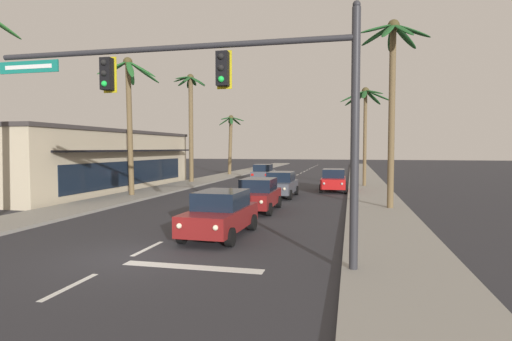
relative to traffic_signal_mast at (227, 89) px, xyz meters
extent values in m
plane|color=#2D2D33|center=(-3.11, 0.25, -4.86)|extent=(220.00, 220.00, 0.00)
cube|color=gray|center=(4.69, 20.25, -4.79)|extent=(3.20, 110.00, 0.14)
cube|color=gray|center=(-10.91, 20.25, -4.79)|extent=(3.20, 110.00, 0.14)
cube|color=silver|center=(-3.11, -2.50, -4.86)|extent=(0.16, 2.00, 0.01)
cube|color=silver|center=(-3.11, 1.31, -4.86)|extent=(0.16, 2.00, 0.01)
cube|color=silver|center=(-3.11, 5.12, -4.86)|extent=(0.16, 2.00, 0.01)
cube|color=silver|center=(-3.11, 8.94, -4.86)|extent=(0.16, 2.00, 0.01)
cube|color=silver|center=(-3.11, 12.75, -4.86)|extent=(0.16, 2.00, 0.01)
cube|color=silver|center=(-3.11, 16.56, -4.86)|extent=(0.16, 2.00, 0.01)
cube|color=silver|center=(-3.11, 20.37, -4.86)|extent=(0.16, 2.00, 0.01)
cube|color=silver|center=(-3.11, 24.18, -4.86)|extent=(0.16, 2.00, 0.01)
cube|color=silver|center=(-3.11, 28.00, -4.86)|extent=(0.16, 2.00, 0.01)
cube|color=silver|center=(-3.11, 31.81, -4.86)|extent=(0.16, 2.00, 0.01)
cube|color=silver|center=(-3.11, 35.62, -4.86)|extent=(0.16, 2.00, 0.01)
cube|color=silver|center=(-3.11, 39.43, -4.86)|extent=(0.16, 2.00, 0.01)
cube|color=silver|center=(-3.11, 43.24, -4.86)|extent=(0.16, 2.00, 0.01)
cube|color=silver|center=(-3.11, 47.06, -4.86)|extent=(0.16, 2.00, 0.01)
cube|color=silver|center=(-3.11, 50.87, -4.86)|extent=(0.16, 2.00, 0.01)
cube|color=silver|center=(-3.11, 54.68, -4.86)|extent=(0.16, 2.00, 0.01)
cube|color=silver|center=(-3.11, 58.49, -4.86)|extent=(0.16, 2.00, 0.01)
cube|color=silver|center=(-3.11, 62.30, -4.86)|extent=(0.16, 2.00, 0.01)
cube|color=silver|center=(-3.11, 66.12, -4.86)|extent=(0.16, 2.00, 0.01)
cube|color=silver|center=(-3.11, 69.93, -4.86)|extent=(0.16, 2.00, 0.01)
cube|color=silver|center=(-0.91, -0.35, -4.86)|extent=(4.00, 0.44, 0.01)
cylinder|color=#2D2D33|center=(3.39, 0.00, -1.47)|extent=(0.22, 0.22, 6.79)
cylinder|color=#2D2D33|center=(-1.87, 0.00, 1.18)|extent=(10.52, 0.16, 0.16)
sphere|color=#2D2D33|center=(3.39, 0.00, 1.99)|extent=(0.20, 0.20, 0.20)
cube|color=black|center=(-0.11, -0.02, 0.54)|extent=(0.32, 0.26, 0.92)
sphere|color=black|center=(-0.11, -0.16, 0.84)|extent=(0.17, 0.17, 0.17)
sphere|color=black|center=(-0.11, -0.16, 0.54)|extent=(0.17, 0.17, 0.17)
sphere|color=#1EE54C|center=(-0.11, -0.16, 0.24)|extent=(0.17, 0.17, 0.17)
cube|color=yellow|center=(-0.11, 0.15, 0.54)|extent=(0.42, 0.03, 1.04)
cube|color=black|center=(-3.62, -0.02, 0.54)|extent=(0.32, 0.26, 0.92)
sphere|color=black|center=(-3.62, -0.16, 0.84)|extent=(0.17, 0.17, 0.17)
sphere|color=black|center=(-3.62, -0.16, 0.54)|extent=(0.17, 0.17, 0.17)
sphere|color=#1EE54C|center=(-3.62, -0.16, 0.24)|extent=(0.17, 0.17, 0.17)
cube|color=yellow|center=(-3.62, 0.15, 0.54)|extent=(0.42, 0.03, 1.04)
cube|color=#147A6B|center=(-6.28, 0.00, 0.86)|extent=(2.07, 0.05, 0.36)
cube|color=white|center=(-6.28, -0.02, 0.86)|extent=(1.65, 0.01, 0.12)
cube|color=maroon|center=(-1.38, 3.60, -4.18)|extent=(1.88, 4.35, 0.72)
cube|color=black|center=(-1.38, 3.75, -3.50)|extent=(1.66, 2.25, 0.64)
cylinder|color=black|center=(-0.56, 2.15, -4.54)|extent=(0.24, 0.65, 0.64)
cylinder|color=black|center=(-2.28, 2.21, -4.54)|extent=(0.24, 0.65, 0.64)
cylinder|color=black|center=(-0.48, 4.99, -4.54)|extent=(0.24, 0.65, 0.64)
cylinder|color=black|center=(-2.20, 5.04, -4.54)|extent=(0.24, 0.65, 0.64)
sphere|color=#F9EFC6|center=(-0.82, 1.41, -4.10)|extent=(0.18, 0.18, 0.18)
sphere|color=#F9EFC6|center=(-2.06, 1.45, -4.10)|extent=(0.18, 0.18, 0.18)
cube|color=red|center=(-0.66, 5.74, -4.08)|extent=(0.24, 0.07, 0.20)
cube|color=red|center=(-1.98, 5.78, -4.08)|extent=(0.24, 0.07, 0.20)
cube|color=maroon|center=(-1.39, 9.99, -4.18)|extent=(1.81, 4.32, 0.72)
cube|color=black|center=(-1.39, 10.14, -3.50)|extent=(1.62, 2.22, 0.64)
cylinder|color=black|center=(-0.52, 8.58, -4.54)|extent=(0.23, 0.64, 0.64)
cylinder|color=black|center=(-2.24, 8.56, -4.54)|extent=(0.23, 0.64, 0.64)
cylinder|color=black|center=(-0.55, 11.42, -4.54)|extent=(0.23, 0.64, 0.64)
cylinder|color=black|center=(-2.27, 11.40, -4.54)|extent=(0.23, 0.64, 0.64)
sphere|color=#F9EFC6|center=(-0.75, 7.82, -4.10)|extent=(0.18, 0.18, 0.18)
sphere|color=#F9EFC6|center=(-1.99, 7.81, -4.10)|extent=(0.18, 0.18, 0.18)
cube|color=red|center=(-0.76, 12.15, -4.08)|extent=(0.24, 0.06, 0.20)
cube|color=red|center=(-2.08, 12.14, -4.08)|extent=(0.24, 0.06, 0.20)
cube|color=#4C515B|center=(-1.28, 16.38, -4.18)|extent=(1.81, 4.32, 0.72)
cube|color=black|center=(-1.28, 16.53, -3.50)|extent=(1.62, 2.22, 0.64)
cylinder|color=black|center=(-0.43, 14.95, -4.54)|extent=(0.23, 0.64, 0.64)
cylinder|color=black|center=(-2.16, 14.97, -4.54)|extent=(0.23, 0.64, 0.64)
cylinder|color=black|center=(-0.40, 17.79, -4.54)|extent=(0.23, 0.64, 0.64)
cylinder|color=black|center=(-2.13, 17.81, -4.54)|extent=(0.23, 0.64, 0.64)
sphere|color=#F9EFC6|center=(-0.69, 14.20, -4.10)|extent=(0.18, 0.18, 0.18)
sphere|color=#F9EFC6|center=(-1.93, 14.21, -4.10)|extent=(0.18, 0.18, 0.18)
cube|color=red|center=(-0.60, 18.53, -4.08)|extent=(0.24, 0.06, 0.20)
cube|color=red|center=(-1.92, 18.54, -4.08)|extent=(0.24, 0.06, 0.20)
cube|color=#4C515B|center=(-5.14, 28.97, -4.18)|extent=(1.91, 4.36, 0.72)
cube|color=black|center=(-5.13, 28.82, -3.50)|extent=(1.67, 2.25, 0.64)
cylinder|color=black|center=(-6.05, 30.36, -4.54)|extent=(0.24, 0.65, 0.64)
cylinder|color=black|center=(-4.32, 30.41, -4.54)|extent=(0.24, 0.65, 0.64)
cylinder|color=black|center=(-5.95, 27.52, -4.54)|extent=(0.24, 0.65, 0.64)
cylinder|color=black|center=(-4.23, 27.58, -4.54)|extent=(0.24, 0.65, 0.64)
sphere|color=#B2B2AD|center=(-5.83, 31.11, -4.10)|extent=(0.18, 0.18, 0.18)
sphere|color=#B2B2AD|center=(-4.59, 31.16, -4.10)|extent=(0.18, 0.18, 0.18)
cube|color=red|center=(-5.72, 26.79, -4.08)|extent=(0.24, 0.07, 0.20)
cube|color=red|center=(-4.40, 26.83, -4.08)|extent=(0.24, 0.07, 0.20)
cube|color=red|center=(2.01, 20.86, -4.18)|extent=(1.85, 4.33, 0.72)
cube|color=black|center=(2.01, 21.01, -3.50)|extent=(1.64, 2.23, 0.64)
cylinder|color=black|center=(2.90, 19.45, -4.54)|extent=(0.23, 0.64, 0.64)
cylinder|color=black|center=(1.18, 19.42, -4.54)|extent=(0.23, 0.64, 0.64)
cylinder|color=black|center=(2.85, 22.29, -4.54)|extent=(0.23, 0.64, 0.64)
cylinder|color=black|center=(1.12, 22.26, -4.54)|extent=(0.23, 0.64, 0.64)
sphere|color=#B2B2AD|center=(2.68, 18.70, -4.10)|extent=(0.18, 0.18, 0.18)
sphere|color=#B2B2AD|center=(1.44, 18.67, -4.10)|extent=(0.18, 0.18, 0.18)
cube|color=red|center=(2.63, 23.03, -4.08)|extent=(0.24, 0.06, 0.20)
cube|color=red|center=(1.31, 23.00, -4.08)|extent=(0.24, 0.06, 0.20)
cylinder|color=brown|center=(-11.09, 14.20, -0.41)|extent=(0.49, 0.35, 8.91)
ellipsoid|color=#236028|center=(-10.06, 13.99, 3.55)|extent=(2.33, 0.82, 1.32)
ellipsoid|color=#236028|center=(-10.45, 15.05, 3.53)|extent=(1.76, 2.00, 1.37)
ellipsoid|color=#236028|center=(-11.55, 15.23, 3.52)|extent=(1.19, 2.26, 1.38)
ellipsoid|color=#236028|center=(-12.32, 14.45, 3.72)|extent=(2.46, 0.89, 0.99)
ellipsoid|color=#236028|center=(-11.64, 13.19, 3.56)|extent=(1.35, 2.26, 1.30)
ellipsoid|color=#236028|center=(-10.51, 13.36, 3.46)|extent=(1.65, 2.00, 1.50)
sphere|color=#4C4223|center=(-11.16, 14.20, 4.10)|extent=(0.60, 0.60, 0.60)
cylinder|color=brown|center=(-11.31, 25.56, 0.03)|extent=(0.43, 0.41, 9.78)
ellipsoid|color=#1E5123|center=(-10.66, 25.71, 4.58)|extent=(1.48, 0.71, 1.01)
ellipsoid|color=#1E5123|center=(-10.77, 26.04, 4.67)|extent=(1.41, 1.30, 0.83)
ellipsoid|color=#1E5123|center=(-11.36, 26.30, 4.72)|extent=(0.48, 1.57, 0.74)
ellipsoid|color=#1E5123|center=(-11.68, 26.13, 4.59)|extent=(1.10, 1.43, 0.99)
ellipsoid|color=#1E5123|center=(-12.01, 25.72, 4.64)|extent=(1.54, 0.72, 0.90)
ellipsoid|color=#1E5123|center=(-12.04, 25.29, 4.78)|extent=(1.62, 0.92, 0.63)
ellipsoid|color=#1E5123|center=(-11.78, 24.92, 4.85)|extent=(1.26, 1.54, 0.49)
ellipsoid|color=#1E5123|center=(-11.32, 24.83, 4.69)|extent=(0.40, 1.53, 0.80)
ellipsoid|color=#1E5123|center=(-10.73, 25.15, 4.66)|extent=(1.46, 1.19, 0.86)
sphere|color=#4C4223|center=(-11.32, 25.56, 4.97)|extent=(0.60, 0.60, 0.60)
cylinder|color=brown|center=(-10.87, 36.92, -1.43)|extent=(0.62, 0.40, 6.87)
ellipsoid|color=#1E5123|center=(-9.93, 36.83, 1.85)|extent=(1.75, 0.58, 0.62)
ellipsoid|color=#1E5123|center=(-10.35, 37.55, 1.66)|extent=(1.20, 1.55, 0.99)
ellipsoid|color=#1E5123|center=(-11.10, 37.66, 1.78)|extent=(1.05, 1.70, 0.77)
ellipsoid|color=#1E5123|center=(-11.50, 36.86, 1.63)|extent=(1.58, 0.52, 1.06)
ellipsoid|color=#1E5123|center=(-11.15, 36.15, 1.92)|extent=(1.14, 1.74, 0.50)
ellipsoid|color=#1E5123|center=(-10.53, 36.21, 1.64)|extent=(0.88, 1.61, 1.05)
sphere|color=#4C4223|center=(-10.77, 36.92, 2.05)|extent=(0.60, 0.60, 0.60)
cylinder|color=brown|center=(5.32, 11.77, -0.11)|extent=(0.36, 0.33, 9.50)
ellipsoid|color=#1E5123|center=(6.27, 11.96, 4.40)|extent=(1.99, 0.78, 0.80)
ellipsoid|color=#1E5123|center=(5.96, 12.37, 4.22)|extent=(1.58, 1.54, 1.15)
ellipsoid|color=#1E5123|center=(5.34, 12.64, 4.24)|extent=(0.40, 1.82, 1.12)
ellipsoid|color=#1E5123|center=(4.56, 12.29, 4.36)|extent=(1.82, 1.40, 0.87)
ellipsoid|color=#1E5123|center=(4.50, 11.29, 4.45)|extent=(1.91, 1.32, 0.71)
ellipsoid|color=#1E5123|center=(5.02, 10.96, 4.23)|extent=(1.04, 1.83, 1.14)
ellipsoid|color=#1E5123|center=(5.72, 10.98, 4.24)|extent=(1.16, 1.81, 1.12)
sphere|color=#4C4223|center=(5.34, 11.77, 4.68)|extent=(0.60, 0.60, 0.60)
cylinder|color=brown|center=(4.38, 24.66, -0.90)|extent=(0.30, 0.28, 7.92)
ellipsoid|color=#1E5123|center=(5.44, 24.69, 2.68)|extent=(2.20, 0.47, 1.09)
ellipsoid|color=#1E5123|center=(5.02, 25.48, 2.64)|extent=(1.64, 1.95, 1.16)
ellipsoid|color=#1E5123|center=(3.91, 25.64, 2.72)|extent=(1.30, 2.19, 1.00)
ellipsoid|color=#1E5123|center=(3.54, 25.27, 2.60)|extent=(1.95, 1.58, 1.23)
ellipsoid|color=#1E5123|center=(3.36, 24.33, 2.67)|extent=(2.20, 1.04, 1.11)
ellipsoid|color=#1E5123|center=(4.25, 23.58, 2.71)|extent=(0.64, 2.24, 1.03)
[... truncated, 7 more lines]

